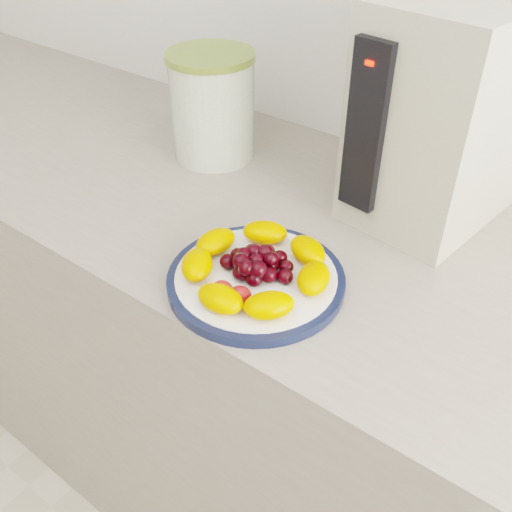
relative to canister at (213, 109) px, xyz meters
The scene contains 10 objects.
counter 0.61m from the canister, 18.32° to the right, with size 3.50×0.60×0.90m, color gray.
cabinet_face 0.64m from the canister, 18.32° to the right, with size 3.48×0.58×0.84m, color #97704C.
plate_rim 0.41m from the canister, 41.23° to the right, with size 0.25×0.25×0.01m, color #121A37.
plate_face 0.41m from the canister, 41.23° to the right, with size 0.23×0.23×0.02m, color white.
canister is the anchor object (origin of this frame).
canister_lid 0.10m from the canister, ahead, with size 0.16×0.16×0.01m, color olive.
appliance_body 0.42m from the canister, ahead, with size 0.19×0.27×0.34m, color #AEAA96.
appliance_panel 0.36m from the canister, 10.36° to the right, with size 0.06×0.02×0.25m, color black.
appliance_led 0.39m from the canister, 12.09° to the right, with size 0.01×0.01×0.01m, color #FF0C05.
fruit_plate 0.40m from the canister, 41.42° to the right, with size 0.21×0.21×0.04m.
Camera 1 is at (0.41, 0.54, 1.42)m, focal length 40.00 mm.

